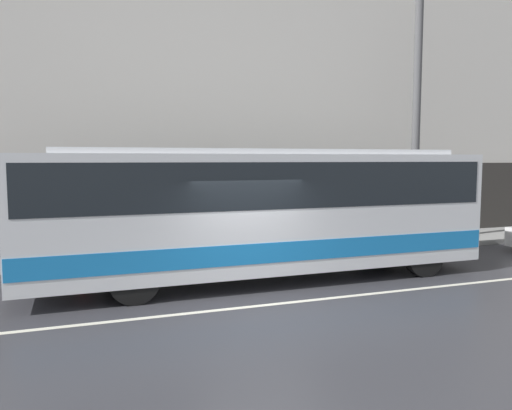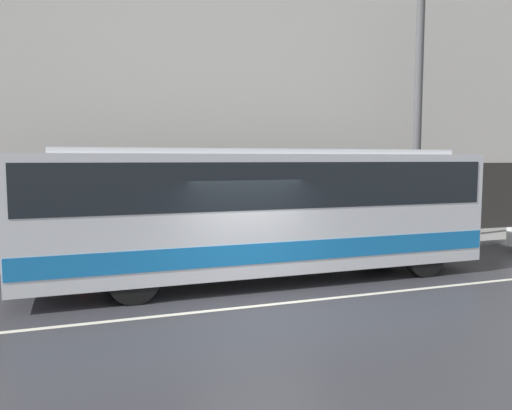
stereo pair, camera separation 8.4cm
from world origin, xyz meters
name	(u,v)px [view 2 (the right image)]	position (x,y,z in m)	size (l,w,h in m)	color
ground_plane	(261,306)	(0.00, 0.00, 0.00)	(60.00, 60.00, 0.00)	#333338
sidewalk	(201,255)	(0.00, 5.21, 0.09)	(60.00, 2.42, 0.17)	gray
building_facade	(189,52)	(0.00, 6.56, 6.29)	(60.00, 0.35, 13.01)	silver
lane_stripe	(261,305)	(0.00, 0.00, 0.00)	(54.00, 0.14, 0.01)	beige
transit_bus	(262,207)	(0.78, 2.08, 1.79)	(11.15, 2.52, 3.18)	silver
utility_pole_near	(418,117)	(7.28, 4.75, 4.34)	(0.27, 0.27, 8.33)	#4C4C4F
pedestrian_waiting	(84,228)	(-3.28, 5.61, 1.01)	(0.36, 0.36, 1.78)	maroon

